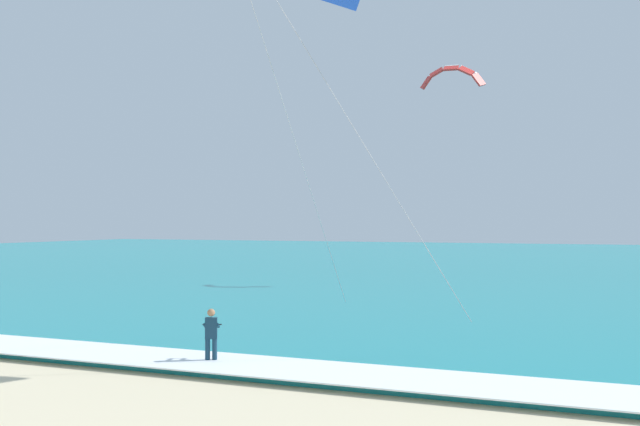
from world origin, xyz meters
TOP-DOWN VIEW (x-y plane):
  - sea at (0.00, 71.64)m, footprint 200.00×120.00m
  - surf_foam at (0.00, 12.64)m, footprint 200.00×2.74m
  - surfboard at (-4.48, 12.81)m, footprint 1.04×1.44m
  - kitesurfer at (-4.48, 12.83)m, footprint 0.67×0.67m
  - kite_distant at (-4.39, 42.16)m, footprint 4.30×1.35m

SIDE VIEW (x-z plane):
  - surfboard at x=-4.48m, z-range -0.02..0.07m
  - sea at x=0.00m, z-range 0.00..0.20m
  - surf_foam at x=0.00m, z-range 0.20..0.24m
  - kitesurfer at x=-4.48m, z-range 0.10..1.79m
  - kite_distant at x=-4.39m, z-range 12.93..14.47m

